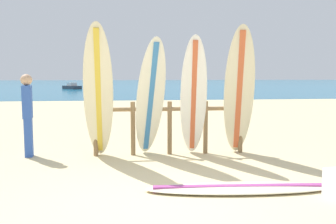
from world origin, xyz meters
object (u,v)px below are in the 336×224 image
object	(u,v)px
surfboard_rack	(170,122)
surfboard_leaning_left	(150,99)
surfboard_leaning_far_left	(98,94)
beachgoer_standing	(28,112)
surfboard_lying_on_sand	(239,188)
small_boat_offshore	(72,87)
surfboard_leaning_center	(239,92)
surfboard_leaning_center_left	(194,97)

from	to	relation	value
surfboard_rack	surfboard_leaning_left	size ratio (longest dim) A/B	1.33
surfboard_leaning_far_left	beachgoer_standing	xyz separation A→B (m)	(-1.39, 0.50, -0.36)
surfboard_lying_on_sand	small_boat_offshore	world-z (taller)	small_boat_offshore
surfboard_leaning_center	surfboard_lying_on_sand	size ratio (longest dim) A/B	0.95
beachgoer_standing	small_boat_offshore	bearing A→B (deg)	97.10
surfboard_leaning_center	beachgoer_standing	distance (m)	4.10
surfboard_leaning_center	beachgoer_standing	world-z (taller)	surfboard_leaning_center
surfboard_leaning_center_left	small_boat_offshore	bearing A→B (deg)	102.25
surfboard_leaning_left	surfboard_leaning_center	bearing A→B (deg)	-1.73
beachgoer_standing	small_boat_offshore	xyz separation A→B (m)	(-4.18, 33.55, -0.63)
surfboard_leaning_far_left	surfboard_leaning_center	bearing A→B (deg)	1.99
surfboard_leaning_center	beachgoer_standing	xyz separation A→B (m)	(-4.06, 0.41, -0.37)
surfboard_rack	small_boat_offshore	distance (m)	34.34
surfboard_leaning_left	beachgoer_standing	size ratio (longest dim) A/B	1.42
surfboard_leaning_center	surfboard_lying_on_sand	xyz separation A→B (m)	(-0.62, -2.06, -1.22)
surfboard_leaning_far_left	surfboard_leaning_left	world-z (taller)	surfboard_leaning_far_left
small_boat_offshore	surfboard_leaning_left	bearing A→B (deg)	-79.10
surfboard_leaning_far_left	surfboard_rack	bearing A→B (deg)	17.10
surfboard_leaning_far_left	surfboard_leaning_center	distance (m)	2.67
surfboard_rack	surfboard_leaning_left	world-z (taller)	surfboard_leaning_left
surfboard_leaning_center	surfboard_rack	bearing A→B (deg)	166.06
surfboard_rack	surfboard_leaning_far_left	xyz separation A→B (m)	(-1.36, -0.42, 0.59)
surfboard_lying_on_sand	surfboard_leaning_far_left	bearing A→B (deg)	136.25
surfboard_leaning_left	small_boat_offshore	distance (m)	34.54
surfboard_leaning_center_left	small_boat_offshore	distance (m)	34.70
surfboard_leaning_left	surfboard_lying_on_sand	size ratio (longest dim) A/B	0.86
surfboard_leaning_far_left	surfboard_lying_on_sand	world-z (taller)	surfboard_leaning_far_left
surfboard_rack	surfboard_leaning_center_left	xyz separation A→B (m)	(0.43, -0.26, 0.51)
surfboard_rack	beachgoer_standing	distance (m)	2.76
surfboard_leaning_center_left	surfboard_lying_on_sand	size ratio (longest dim) A/B	0.88
surfboard_leaning_center	small_boat_offshore	xyz separation A→B (m)	(-8.24, 33.96, -1.00)
surfboard_leaning_center	small_boat_offshore	size ratio (longest dim) A/B	1.02
surfboard_rack	surfboard_lying_on_sand	xyz separation A→B (m)	(0.70, -2.39, -0.61)
surfboard_rack	beachgoer_standing	size ratio (longest dim) A/B	1.88
surfboard_leaning_left	small_boat_offshore	xyz separation A→B (m)	(-6.53, 33.91, -0.88)
surfboard_rack	surfboard_leaning_center	size ratio (longest dim) A/B	1.21
small_boat_offshore	surfboard_lying_on_sand	bearing A→B (deg)	-78.04
surfboard_rack	surfboard_leaning_far_left	world-z (taller)	surfboard_leaning_far_left
surfboard_leaning_far_left	small_boat_offshore	world-z (taller)	surfboard_leaning_far_left
beachgoer_standing	surfboard_rack	bearing A→B (deg)	-1.80
surfboard_rack	surfboard_leaning_left	distance (m)	0.69
surfboard_rack	surfboard_leaning_center_left	bearing A→B (deg)	-31.38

